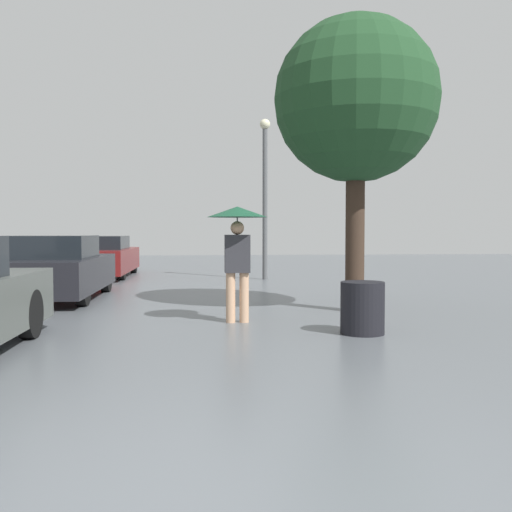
{
  "coord_description": "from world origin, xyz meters",
  "views": [
    {
      "loc": [
        -0.25,
        -2.73,
        1.38
      ],
      "look_at": [
        0.54,
        5.82,
        1.01
      ],
      "focal_mm": 40.0,
      "sensor_mm": 36.0,
      "label": 1
    }
  ],
  "objects_px": {
    "parked_car_middle": "(53,269)",
    "street_lamp": "(265,185)",
    "pedestrian": "(237,234)",
    "parked_car_farthest": "(100,257)",
    "tree": "(356,101)",
    "trash_bin": "(362,308)"
  },
  "relations": [
    {
      "from": "parked_car_middle",
      "to": "street_lamp",
      "type": "height_order",
      "value": "street_lamp"
    },
    {
      "from": "parked_car_middle",
      "to": "tree",
      "type": "height_order",
      "value": "tree"
    },
    {
      "from": "tree",
      "to": "pedestrian",
      "type": "bearing_deg",
      "value": -153.64
    },
    {
      "from": "parked_car_farthest",
      "to": "street_lamp",
      "type": "relative_size",
      "value": 0.98
    },
    {
      "from": "pedestrian",
      "to": "tree",
      "type": "xyz_separation_m",
      "value": [
        2.09,
        1.03,
        2.24
      ]
    },
    {
      "from": "parked_car_middle",
      "to": "street_lamp",
      "type": "distance_m",
      "value": 6.77
    },
    {
      "from": "parked_car_farthest",
      "to": "pedestrian",
      "type": "bearing_deg",
      "value": -68.1
    },
    {
      "from": "parked_car_farthest",
      "to": "street_lamp",
      "type": "height_order",
      "value": "street_lamp"
    },
    {
      "from": "pedestrian",
      "to": "street_lamp",
      "type": "relative_size",
      "value": 0.38
    },
    {
      "from": "tree",
      "to": "trash_bin",
      "type": "distance_m",
      "value": 3.9
    },
    {
      "from": "tree",
      "to": "trash_bin",
      "type": "bearing_deg",
      "value": -102.34
    },
    {
      "from": "pedestrian",
      "to": "tree",
      "type": "relative_size",
      "value": 0.35
    },
    {
      "from": "parked_car_middle",
      "to": "parked_car_farthest",
      "type": "xyz_separation_m",
      "value": [
        -0.09,
        5.75,
        -0.02
      ]
    },
    {
      "from": "parked_car_middle",
      "to": "tree",
      "type": "distance_m",
      "value": 6.79
    },
    {
      "from": "parked_car_farthest",
      "to": "parked_car_middle",
      "type": "bearing_deg",
      "value": -89.1
    },
    {
      "from": "parked_car_middle",
      "to": "street_lamp",
      "type": "relative_size",
      "value": 0.88
    },
    {
      "from": "tree",
      "to": "trash_bin",
      "type": "relative_size",
      "value": 7.15
    },
    {
      "from": "pedestrian",
      "to": "trash_bin",
      "type": "distance_m",
      "value": 2.19
    },
    {
      "from": "parked_car_middle",
      "to": "pedestrian",
      "type": "bearing_deg",
      "value": -43.14
    },
    {
      "from": "parked_car_farthest",
      "to": "tree",
      "type": "bearing_deg",
      "value": -54.53
    },
    {
      "from": "parked_car_farthest",
      "to": "trash_bin",
      "type": "xyz_separation_m",
      "value": [
        5.27,
        -10.19,
        -0.24
      ]
    },
    {
      "from": "pedestrian",
      "to": "parked_car_farthest",
      "type": "xyz_separation_m",
      "value": [
        -3.65,
        9.09,
        -0.76
      ]
    }
  ]
}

